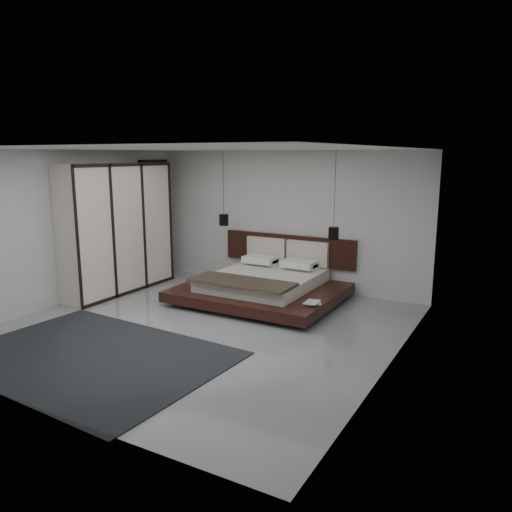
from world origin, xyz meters
The scene contains 14 objects.
floor centered at (0.00, 0.00, 0.00)m, with size 6.00×6.00×0.00m, color #95979D.
ceiling centered at (0.00, 0.00, 2.80)m, with size 6.00×6.00×0.00m, color white.
wall_back centered at (0.00, 3.00, 1.40)m, with size 6.00×6.00×0.00m, color silver.
wall_front centered at (0.00, -3.00, 1.40)m, with size 6.00×6.00×0.00m, color silver.
wall_left centered at (-3.00, 0.00, 1.40)m, with size 6.00×6.00×0.00m, color silver.
wall_right centered at (3.00, 0.00, 1.40)m, with size 6.00×6.00×0.00m, color silver.
lattice_screen centered at (-2.95, 2.45, 1.30)m, with size 0.05×0.90×2.60m, color black.
bed centered at (0.12, 1.90, 0.30)m, with size 2.90×2.44×1.10m.
book_lower centered at (1.31, 1.23, 0.28)m, with size 0.22×0.29×0.03m, color #99724C.
book_upper centered at (1.29, 1.20, 0.31)m, with size 0.22×0.30×0.02m, color #99724C.
pendant_left centered at (-1.07, 2.37, 1.40)m, with size 0.19×0.19×1.52m.
pendant_right centered at (1.31, 2.37, 1.31)m, with size 0.19×0.19×1.62m.
wardrobe centered at (-2.70, 1.03, 1.28)m, with size 0.61×2.60×2.55m.
rug centered at (-0.62, -1.70, 0.01)m, with size 3.65×2.60×0.02m, color black.
Camera 1 is at (4.46, -6.18, 2.71)m, focal length 35.00 mm.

